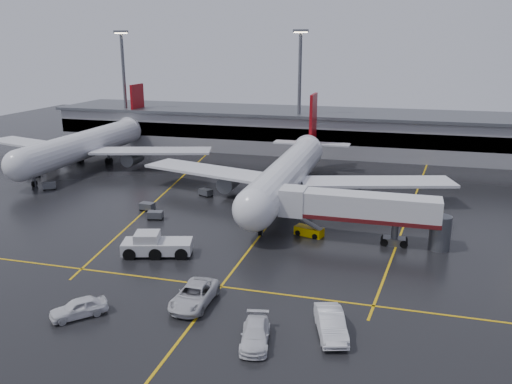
# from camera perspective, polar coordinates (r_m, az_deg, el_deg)

# --- Properties ---
(ground) EXTENTS (220.00, 220.00, 0.00)m
(ground) POSITION_cam_1_polar(r_m,az_deg,el_deg) (72.18, 1.96, -2.75)
(ground) COLOR black
(ground) RESTS_ON ground
(apron_line_centre) EXTENTS (0.25, 90.00, 0.02)m
(apron_line_centre) POSITION_cam_1_polar(r_m,az_deg,el_deg) (72.18, 1.96, -2.75)
(apron_line_centre) COLOR gold
(apron_line_centre) RESTS_ON ground
(apron_line_stop) EXTENTS (60.00, 0.25, 0.02)m
(apron_line_stop) POSITION_cam_1_polar(r_m,az_deg,el_deg) (52.60, -3.81, -10.13)
(apron_line_stop) COLOR gold
(apron_line_stop) RESTS_ON ground
(apron_line_left) EXTENTS (9.99, 69.35, 0.02)m
(apron_line_left) POSITION_cam_1_polar(r_m,az_deg,el_deg) (87.63, -9.27, 0.42)
(apron_line_left) COLOR gold
(apron_line_left) RESTS_ON ground
(apron_line_right) EXTENTS (7.57, 69.64, 0.02)m
(apron_line_right) POSITION_cam_1_polar(r_m,az_deg,el_deg) (79.93, 16.35, -1.54)
(apron_line_right) COLOR gold
(apron_line_right) RESTS_ON ground
(terminal) EXTENTS (122.00, 19.00, 8.60)m
(terminal) POSITION_cam_1_polar(r_m,az_deg,el_deg) (117.06, 7.58, 6.52)
(terminal) COLOR gray
(terminal) RESTS_ON ground
(light_mast_left) EXTENTS (3.00, 1.20, 25.45)m
(light_mast_left) POSITION_cam_1_polar(r_m,az_deg,el_deg) (124.77, -14.01, 11.47)
(light_mast_left) COLOR #595B60
(light_mast_left) RESTS_ON ground
(light_mast_mid) EXTENTS (3.00, 1.20, 25.45)m
(light_mast_mid) POSITION_cam_1_polar(r_m,az_deg,el_deg) (110.86, 4.71, 11.38)
(light_mast_mid) COLOR #595B60
(light_mast_mid) RESTS_ON ground
(main_airliner) EXTENTS (48.80, 45.60, 14.10)m
(main_airliner) POSITION_cam_1_polar(r_m,az_deg,el_deg) (80.11, 3.63, 2.24)
(main_airliner) COLOR silver
(main_airliner) RESTS_ON ground
(second_airliner) EXTENTS (48.80, 45.60, 14.10)m
(second_airliner) POSITION_cam_1_polar(r_m,az_deg,el_deg) (107.23, -17.52, 5.01)
(second_airliner) COLOR silver
(second_airliner) RESTS_ON ground
(jet_bridge) EXTENTS (19.90, 3.40, 6.05)m
(jet_bridge) POSITION_cam_1_polar(r_m,az_deg,el_deg) (63.59, 11.15, -1.93)
(jet_bridge) COLOR silver
(jet_bridge) RESTS_ON ground
(pushback_tractor) EXTENTS (8.18, 5.11, 2.73)m
(pushback_tractor) POSITION_cam_1_polar(r_m,az_deg,el_deg) (60.52, -10.79, -5.69)
(pushback_tractor) COLOR #BCBCBE
(pushback_tractor) RESTS_ON ground
(belt_loader) EXTENTS (3.81, 2.51, 2.23)m
(belt_loader) POSITION_cam_1_polar(r_m,az_deg,el_deg) (65.74, 5.73, -4.21)
(belt_loader) COLOR #E6B500
(belt_loader) RESTS_ON ground
(service_van_a) EXTENTS (3.03, 6.57, 1.82)m
(service_van_a) POSITION_cam_1_polar(r_m,az_deg,el_deg) (49.17, -6.67, -10.98)
(service_van_a) COLOR silver
(service_van_a) RESTS_ON ground
(service_van_b) EXTENTS (3.18, 5.73, 1.57)m
(service_van_b) POSITION_cam_1_polar(r_m,az_deg,el_deg) (43.29, -0.07, -15.05)
(service_van_b) COLOR silver
(service_van_b) RESTS_ON ground
(service_van_c) EXTENTS (3.70, 6.27, 1.95)m
(service_van_c) POSITION_cam_1_polar(r_m,az_deg,el_deg) (44.73, 8.06, -13.85)
(service_van_c) COLOR white
(service_van_c) RESTS_ON ground
(service_van_d) EXTENTS (4.78, 4.88, 1.66)m
(service_van_d) POSITION_cam_1_polar(r_m,az_deg,el_deg) (49.41, -18.55, -11.73)
(service_van_d) COLOR white
(service_van_d) RESTS_ON ground
(baggage_cart_a) EXTENTS (2.22, 1.68, 1.12)m
(baggage_cart_a) POSITION_cam_1_polar(r_m,az_deg,el_deg) (72.53, -10.79, -2.42)
(baggage_cart_a) COLOR #595B60
(baggage_cart_a) RESTS_ON ground
(baggage_cart_b) EXTENTS (2.10, 1.46, 1.12)m
(baggage_cart_b) POSITION_cam_1_polar(r_m,az_deg,el_deg) (76.55, -11.64, -1.49)
(baggage_cart_b) COLOR #595B60
(baggage_cart_b) RESTS_ON ground
(baggage_cart_c) EXTENTS (2.38, 2.08, 1.12)m
(baggage_cart_c) POSITION_cam_1_polar(r_m,az_deg,el_deg) (82.34, -5.42, -0.00)
(baggage_cart_c) COLOR #595B60
(baggage_cart_c) RESTS_ON ground
(baggage_cart_d) EXTENTS (2.06, 1.39, 1.12)m
(baggage_cart_d) POSITION_cam_1_polar(r_m,az_deg,el_deg) (101.48, -22.85, 1.84)
(baggage_cart_d) COLOR #595B60
(baggage_cart_d) RESTS_ON ground
(baggage_cart_e) EXTENTS (2.38, 2.22, 1.12)m
(baggage_cart_e) POSITION_cam_1_polar(r_m,az_deg,el_deg) (91.97, -21.37, 0.65)
(baggage_cart_e) COLOR #595B60
(baggage_cart_e) RESTS_ON ground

